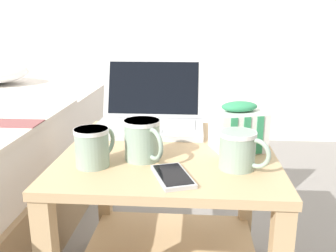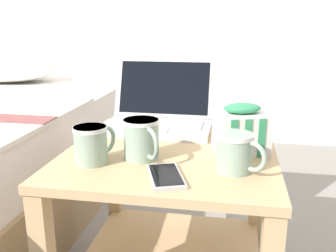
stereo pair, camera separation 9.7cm
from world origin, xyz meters
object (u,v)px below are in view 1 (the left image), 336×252
Objects in this scene: mug_mid_center at (239,148)px; mug_front_right at (143,138)px; snack_bag at (238,128)px; cell_phone at (173,176)px; laptop at (150,114)px; mug_front_left at (93,145)px.

mug_front_right is at bearing 170.04° from mug_mid_center.
cell_phone is at bearing -128.03° from snack_bag.
laptop is 2.28× the size of cell_phone.
laptop is 0.33m from snack_bag.
cell_phone is at bearing -76.40° from laptop.
snack_bag reaches higher than mug_mid_center.
mug_front_left is 0.35m from mug_mid_center.
laptop reaches higher than snack_bag.
laptop is at bearing 103.60° from cell_phone.
mug_front_left is 0.21m from cell_phone.
mug_front_right is 1.01× the size of mug_mid_center.
mug_mid_center is at bearing -9.96° from mug_front_right.
mug_front_right is (0.12, 0.05, 0.00)m from mug_front_left.
mug_front_right is at bearing -86.60° from laptop.
cell_phone is at bearing -17.54° from mug_front_left.
mug_front_left is 0.39m from snack_bag.
mug_front_right is at bearing 126.44° from cell_phone.
laptop reaches higher than mug_mid_center.
laptop reaches higher than mug_front_left.
snack_bag is 1.04× the size of cell_phone.
mug_mid_center is 0.77× the size of cell_phone.
laptop reaches higher than mug_front_right.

